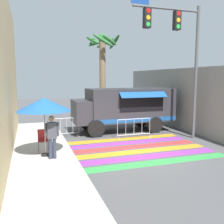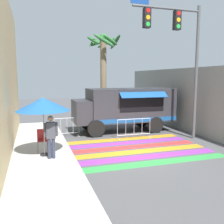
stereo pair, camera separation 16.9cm
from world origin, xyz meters
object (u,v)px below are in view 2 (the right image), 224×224
food_truck (123,106)px  palm_tree (103,64)px  traffic_signal_pole (178,43)px  vendor_person (51,134)px  barricade_front (134,129)px  patio_umbrella (43,104)px  barricade_side (67,128)px  folding_chair (42,138)px

food_truck → palm_tree: size_ratio=0.96×
traffic_signal_pole → vendor_person: bearing=-166.3°
food_truck → traffic_signal_pole: 4.71m
barricade_front → traffic_signal_pole: bearing=-29.1°
food_truck → barricade_front: bearing=-90.9°
palm_tree → traffic_signal_pole: bearing=-69.2°
patio_umbrella → vendor_person: size_ratio=1.39×
food_truck → barricade_front: size_ratio=3.12×
traffic_signal_pole → vendor_person: 7.52m
barricade_side → palm_tree: bearing=48.0°
barricade_front → food_truck: bearing=89.1°
folding_chair → barricade_front: folding_chair is taller
traffic_signal_pole → patio_umbrella: (-6.54, -1.06, -2.69)m
vendor_person → food_truck: bearing=45.9°
patio_umbrella → folding_chair: size_ratio=2.47×
traffic_signal_pole → barricade_side: bearing=155.1°
vendor_person → traffic_signal_pole: bearing=15.7°
vendor_person → barricade_side: size_ratio=1.23×
patio_umbrella → palm_tree: palm_tree is taller
vendor_person → palm_tree: 8.91m
vendor_person → barricade_front: bearing=31.9°
traffic_signal_pole → barricade_side: 7.19m
vendor_person → palm_tree: size_ratio=0.27×
barricade_front → palm_tree: palm_tree is taller
traffic_signal_pole → folding_chair: bearing=-175.9°
food_truck → vendor_person: bearing=-136.1°
traffic_signal_pole → barricade_front: traffic_signal_pole is taller
patio_umbrella → palm_tree: size_ratio=0.37×
vendor_person → barricade_side: (1.12, 3.95, -0.58)m
barricade_front → barricade_side: size_ratio=1.40×
patio_umbrella → barricade_side: 4.08m
patio_umbrella → vendor_person: 1.21m
food_truck → patio_umbrella: food_truck is taller
folding_chair → barricade_side: size_ratio=0.69×
food_truck → folding_chair: 5.83m
traffic_signal_pole → barricade_front: bearing=150.9°
patio_umbrella → vendor_person: bearing=-64.5°
traffic_signal_pole → vendor_person: size_ratio=4.13×
barricade_front → barricade_side: (-3.34, 1.38, -0.02)m
patio_umbrella → barricade_front: size_ratio=1.21×
food_truck → folding_chair: size_ratio=6.36×
traffic_signal_pole → folding_chair: size_ratio=7.34×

